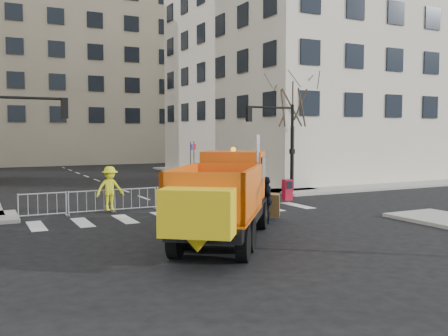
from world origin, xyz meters
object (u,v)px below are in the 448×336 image
newspaper_box (287,190)px  cop_c (266,200)px  cop_a (229,202)px  plow_truck (223,195)px  worker (110,188)px  cop_b (235,196)px

newspaper_box → cop_c: bearing=-129.3°
cop_c → newspaper_box: 6.17m
cop_a → newspaper_box: (5.28, 3.50, -0.12)m
plow_truck → worker: bearing=50.3°
worker → cop_b: bearing=-41.2°
newspaper_box → worker: bearing=177.7°
plow_truck → cop_a: (2.11, 3.63, -0.80)m
cop_a → worker: size_ratio=0.81×
worker → newspaper_box: worker is taller
cop_a → cop_c: 1.59m
cop_b → newspaper_box: (4.47, 2.49, -0.23)m
worker → newspaper_box: size_ratio=1.84×
plow_truck → cop_a: 4.28m
cop_a → plow_truck: bearing=42.4°
cop_c → newspaper_box: cop_c is taller
cop_a → cop_b: size_ratio=0.89×
worker → newspaper_box: bearing=-11.4°
cop_b → cop_a: bearing=68.3°
cop_b → newspaper_box: cop_b is taller
cop_a → cop_b: bearing=-146.5°
cop_b → worker: worker is taller
cop_b → worker: (-4.76, 3.31, 0.24)m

